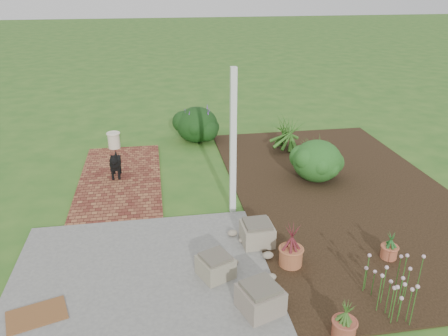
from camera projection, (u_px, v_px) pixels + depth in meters
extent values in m
plane|color=#2C601E|center=(216.00, 215.00, 7.47)|extent=(80.00, 80.00, 0.00)
cube|color=slate|center=(141.00, 288.00, 5.70)|extent=(3.50, 3.50, 0.04)
cube|color=#5E261D|center=(120.00, 178.00, 8.79)|extent=(1.60, 3.50, 0.04)
cube|color=black|center=(342.00, 191.00, 8.29)|extent=(4.00, 7.00, 0.03)
cube|color=white|center=(233.00, 144.00, 7.10)|extent=(0.10, 0.10, 2.50)
cube|color=gray|center=(260.00, 299.00, 5.24)|extent=(0.59, 0.59, 0.31)
cube|color=gray|center=(216.00, 267.00, 5.86)|extent=(0.55, 0.55, 0.28)
cube|color=gray|center=(257.00, 234.00, 6.58)|extent=(0.47, 0.47, 0.31)
cube|color=brown|center=(37.00, 315.00, 5.20)|extent=(0.77, 0.62, 0.02)
cube|color=black|center=(116.00, 163.00, 8.72)|extent=(0.19, 0.41, 0.18)
cylinder|color=black|center=(113.00, 175.00, 8.66)|extent=(0.05, 0.05, 0.20)
cylinder|color=black|center=(119.00, 175.00, 8.68)|extent=(0.05, 0.05, 0.20)
cylinder|color=black|center=(114.00, 169.00, 8.92)|extent=(0.05, 0.05, 0.20)
cylinder|color=black|center=(120.00, 169.00, 8.94)|extent=(0.05, 0.05, 0.20)
sphere|color=black|center=(114.00, 161.00, 8.44)|extent=(0.17, 0.17, 0.17)
cone|color=black|center=(116.00, 153.00, 8.87)|extent=(0.07, 0.12, 0.15)
cylinder|color=beige|center=(114.00, 140.00, 10.24)|extent=(0.33, 0.33, 0.37)
ellipsoid|color=#11370A|center=(317.00, 160.00, 8.59)|extent=(1.24, 1.24, 0.82)
cylinder|color=#AE613B|center=(291.00, 256.00, 6.10)|extent=(0.43, 0.43, 0.26)
cylinder|color=#B05A3B|center=(389.00, 252.00, 6.26)|extent=(0.30, 0.30, 0.19)
cylinder|color=#9E4935|center=(344.00, 329.00, 4.87)|extent=(0.34, 0.34, 0.22)
ellipsoid|color=black|center=(197.00, 124.00, 10.73)|extent=(1.34, 1.34, 0.87)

